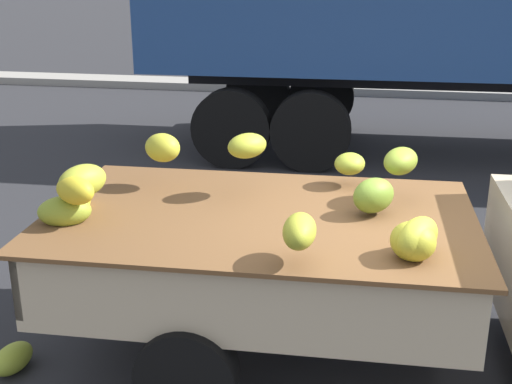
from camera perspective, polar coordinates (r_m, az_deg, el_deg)
ground at (r=5.18m, az=13.54°, el=-13.50°), size 220.00×220.00×0.00m
curb_strip at (r=14.65m, az=11.65°, el=8.40°), size 80.00×0.80×0.16m
fallen_banana_bunch_near_tailgate at (r=5.15m, az=-19.86°, el=-13.08°), size 0.27×0.38×0.19m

